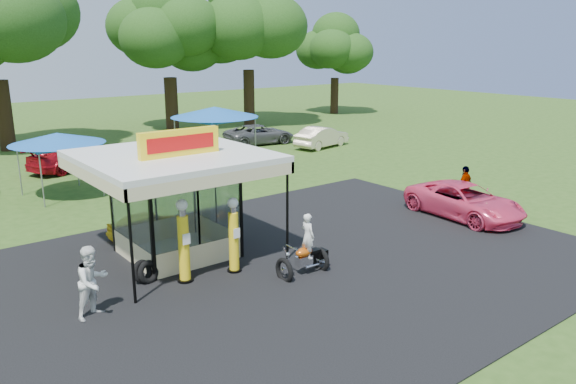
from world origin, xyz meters
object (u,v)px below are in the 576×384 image
Objects in this scene: a_frame_sign at (481,212)px; bg_car_c at (184,145)px; kiosk_car at (148,224)px; spectator_east_b at (465,186)px; gas_station_kiosk at (175,202)px; gas_pump_left at (184,243)px; tent_west at (57,139)px; tent_east at (215,112)px; motorcycle at (306,250)px; bg_car_b at (72,157)px; gas_pump_right at (234,237)px; pink_sedan at (464,201)px; bg_car_e at (322,137)px; spectator_west at (92,282)px; bg_car_d at (259,134)px.

bg_car_c is (-2.77, 18.56, 0.29)m from a_frame_sign.
spectator_east_b is at bearing -110.10° from kiosk_car.
gas_station_kiosk reaches higher than gas_pump_left.
tent_east is at bearing 6.77° from tent_west.
a_frame_sign is at bearing -80.03° from tent_east.
kiosk_car is at bearing 166.90° from bg_car_c.
motorcycle reaches higher than bg_car_b.
bg_car_b is 1.12× the size of bg_car_c.
motorcycle is (1.61, -1.43, -0.36)m from gas_pump_right.
kiosk_car is (-2.30, 5.98, -0.28)m from motorcycle.
bg_car_c is at bearing 66.81° from gas_pump_right.
spectator_east_b is at bearing 39.04° from pink_sedan.
bg_car_c is (-2.97, 17.64, 0.08)m from pink_sedan.
kiosk_car is 0.67× the size of bg_car_e.
spectator_east_b is at bearing -43.11° from tent_west.
spectator_west is (-14.44, 0.73, 0.26)m from pink_sedan.
motorcycle is at bearing -32.44° from spectator_west.
tent_east is (-2.65, 15.07, 2.56)m from a_frame_sign.
tent_east is (7.28, 13.21, 1.90)m from gas_pump_right.
a_frame_sign is at bearing 41.75° from spectator_east_b.
a_frame_sign is at bearing -175.91° from bg_car_b.
bg_car_b is 1.18× the size of bg_car_e.
tent_east is at bearing -79.76° from spectator_east_b.
gas_pump_left is at bearing 169.01° from kiosk_car.
gas_station_kiosk is at bearing 167.03° from pink_sedan.
pink_sedan is at bearing -116.94° from kiosk_car.
gas_station_kiosk is 3.14× the size of spectator_east_b.
spectator_west is 24.74m from bg_car_e.
pink_sedan is at bearing -23.75° from spectator_west.
tent_east is (8.65, 1.03, 0.43)m from tent_west.
tent_east is (8.80, 12.96, 1.82)m from gas_pump_left.
tent_east is at bearing -158.28° from bg_car_c.
spectator_east_b is 20.43m from bg_car_b.
spectator_west is (-5.92, 1.22, 0.18)m from motorcycle.
bg_car_b is 1.03× the size of tent_east.
bg_car_b reaches higher than kiosk_car.
bg_car_e reaches higher than bg_car_d.
bg_car_e is at bearing -123.68° from bg_car_b.
tent_west is (-2.10, -5.20, 1.88)m from bg_car_b.
tent_west is (-11.30, 14.04, 2.13)m from a_frame_sign.
bg_car_c is 9.10m from bg_car_e.
bg_car_d reaches higher than kiosk_car.
spectator_west is 0.38× the size of bg_car_b.
bg_car_b is 6.46m from bg_car_c.
gas_station_kiosk is at bearing 171.09° from bg_car_c.
tent_west is (-12.94, 12.11, 1.73)m from spectator_east_b.
spectator_west is at bearing -103.33° from tent_west.
bg_car_b is (1.41, 12.83, 0.24)m from kiosk_car.
bg_car_b is (5.04, 17.59, -0.22)m from spectator_west.
gas_pump_right reaches higher than a_frame_sign.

